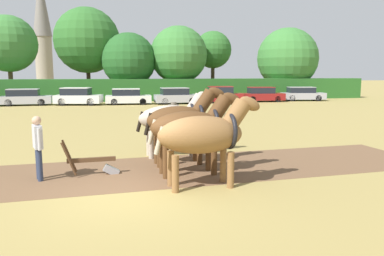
% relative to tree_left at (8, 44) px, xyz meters
% --- Properties ---
extents(ground_plane, '(240.00, 240.00, 0.00)m').
position_rel_tree_left_xyz_m(ground_plane, '(10.42, -32.71, -5.80)').
color(ground_plane, '#998447').
extents(plowed_furrow_strip, '(22.96, 5.00, 0.01)m').
position_rel_tree_left_xyz_m(plowed_furrow_strip, '(8.73, -30.84, -5.80)').
color(plowed_furrow_strip, brown).
rests_on(plowed_furrow_strip, ground).
extents(hedgerow, '(56.08, 1.86, 2.27)m').
position_rel_tree_left_xyz_m(hedgerow, '(10.42, -2.02, -4.66)').
color(hedgerow, '#286023').
rests_on(hedgerow, ground).
extents(tree_left, '(5.69, 5.69, 8.66)m').
position_rel_tree_left_xyz_m(tree_left, '(0.00, 0.00, 0.00)').
color(tree_left, brown).
rests_on(tree_left, ground).
extents(tree_center_left, '(7.18, 7.18, 10.04)m').
position_rel_tree_left_xyz_m(tree_center_left, '(7.57, 2.14, 0.64)').
color(tree_center_left, '#423323').
rests_on(tree_center_left, ground).
extents(tree_center, '(5.84, 5.84, 7.20)m').
position_rel_tree_left_xyz_m(tree_center, '(11.98, -0.10, -1.53)').
color(tree_center, '#4C3823').
rests_on(tree_center, ground).
extents(tree_center_right, '(6.32, 6.32, 8.04)m').
position_rel_tree_left_xyz_m(tree_center_right, '(17.44, -0.11, -0.93)').
color(tree_center_right, '#423323').
rests_on(tree_center_right, ground).
extents(tree_right, '(4.42, 4.42, 7.84)m').
position_rel_tree_left_xyz_m(tree_right, '(22.07, 2.51, -0.20)').
color(tree_right, '#423323').
rests_on(tree_right, ground).
extents(tree_far_right, '(7.16, 7.16, 8.17)m').
position_rel_tree_left_xyz_m(tree_far_right, '(30.56, 0.07, -1.21)').
color(tree_far_right, '#4C3823').
rests_on(tree_far_right, ground).
extents(church_spire, '(3.06, 3.06, 19.85)m').
position_rel_tree_left_xyz_m(church_spire, '(-1.03, 26.72, 4.59)').
color(church_spire, gray).
rests_on(church_spire, ground).
extents(draft_horse_lead_left, '(2.87, 1.13, 2.38)m').
position_rel_tree_left_xyz_m(draft_horse_lead_left, '(12.35, -32.52, -4.44)').
color(draft_horse_lead_left, brown).
rests_on(draft_horse_lead_left, ground).
extents(draft_horse_lead_right, '(2.84, 1.08, 2.42)m').
position_rel_tree_left_xyz_m(draft_horse_lead_right, '(12.29, -31.27, -4.42)').
color(draft_horse_lead_right, '#513319').
rests_on(draft_horse_lead_right, ground).
extents(draft_horse_trail_left, '(2.72, 1.04, 2.53)m').
position_rel_tree_left_xyz_m(draft_horse_trail_left, '(12.22, -30.01, -4.37)').
color(draft_horse_trail_left, '#513319').
rests_on(draft_horse_trail_left, ground).
extents(draft_horse_trail_right, '(2.82, 1.06, 2.33)m').
position_rel_tree_left_xyz_m(draft_horse_trail_right, '(12.14, -28.76, -4.46)').
color(draft_horse_trail_right, '#B2A38E').
rests_on(draft_horse_trail_right, ground).
extents(plow, '(1.60, 0.48, 1.13)m').
position_rel_tree_left_xyz_m(plow, '(9.59, -30.79, -5.48)').
color(plow, '#4C331E').
rests_on(plow, ground).
extents(farmer_at_plow, '(0.35, 0.67, 1.76)m').
position_rel_tree_left_xyz_m(farmer_at_plow, '(8.09, -31.02, -4.76)').
color(farmer_at_plow, '#28334C').
rests_on(farmer_at_plow, ground).
extents(farmer_beside_team, '(0.44, 0.68, 1.77)m').
position_rel_tree_left_xyz_m(farmer_beside_team, '(12.43, -27.20, -4.75)').
color(farmer_beside_team, '#28334C').
rests_on(farmer_beside_team, ground).
extents(parked_car_left, '(4.43, 1.91, 1.48)m').
position_rel_tree_left_xyz_m(parked_car_left, '(2.46, -5.60, -5.09)').
color(parked_car_left, '#A8A8B2').
rests_on(parked_car_left, ground).
extents(parked_car_center_left, '(4.38, 2.60, 1.58)m').
position_rel_tree_left_xyz_m(parked_car_center_left, '(7.05, -6.15, -5.04)').
color(parked_car_center_left, silver).
rests_on(parked_car_center_left, ground).
extents(parked_car_center, '(4.20, 1.98, 1.46)m').
position_rel_tree_left_xyz_m(parked_car_center, '(11.51, -6.42, -5.10)').
color(parked_car_center, silver).
rests_on(parked_car_center, ground).
extents(parked_car_center_right, '(4.24, 1.94, 1.52)m').
position_rel_tree_left_xyz_m(parked_car_center_right, '(16.01, -6.73, -5.07)').
color(parked_car_center_right, '#A8A8B2').
rests_on(parked_car_center_right, ground).
extents(parked_car_right, '(4.13, 2.31, 1.60)m').
position_rel_tree_left_xyz_m(parked_car_right, '(20.58, -6.35, -5.04)').
color(parked_car_right, maroon).
rests_on(parked_car_right, ground).
extents(parked_car_far_right, '(4.27, 1.99, 1.49)m').
position_rel_tree_left_xyz_m(parked_car_far_right, '(24.97, -6.00, -5.08)').
color(parked_car_far_right, maroon).
rests_on(parked_car_far_right, ground).
extents(parked_car_end_right, '(4.64, 2.45, 1.45)m').
position_rel_tree_left_xyz_m(parked_car_end_right, '(29.61, -5.61, -5.10)').
color(parked_car_end_right, '#9E9EA8').
rests_on(parked_car_end_right, ground).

